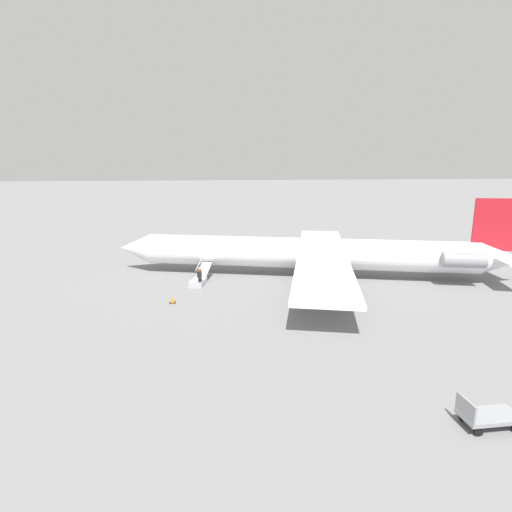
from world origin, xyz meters
TOP-DOWN VIEW (x-y plane):
  - ground_plane at (0.00, 0.00)m, footprint 600.00×600.00m
  - airplane_main at (-0.99, 0.33)m, footprint 35.00×27.43m
  - boarding_stairs at (9.61, 0.91)m, footprint 2.22×4.13m
  - passenger at (9.61, 2.04)m, footprint 0.43×0.57m
  - luggage_cart at (-0.27, 22.14)m, footprint 2.25×1.20m
  - traffic_cone_near_stairs at (11.75, 5.44)m, footprint 0.44×0.44m

SIDE VIEW (x-z plane):
  - ground_plane at x=0.00m, z-range 0.00..0.00m
  - traffic_cone_near_stairs at x=11.75m, z-range -0.02..0.46m
  - boarding_stairs at x=9.61m, z-range -0.50..1.26m
  - luggage_cart at x=-0.27m, z-range -0.15..1.07m
  - passenger at x=9.61m, z-range 0.13..1.87m
  - airplane_main at x=-0.99m, z-range -1.45..5.74m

